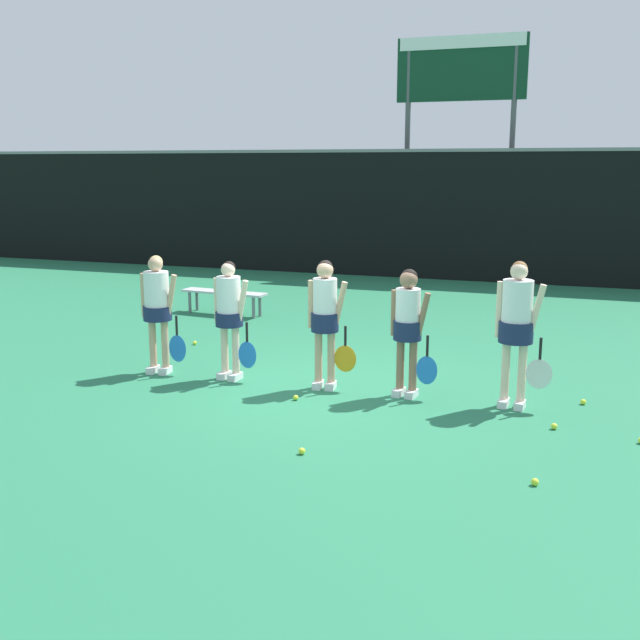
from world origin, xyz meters
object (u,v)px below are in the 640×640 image
player_4 (517,322)px  tennis_ball_3 (554,426)px  player_1 (230,311)px  tennis_ball_7 (250,354)px  bench_courtside (224,295)px  tennis_ball_1 (296,398)px  scoreboard (460,92)px  player_2 (325,314)px  player_3 (408,322)px  tennis_ball_2 (583,402)px  player_0 (158,304)px  tennis_ball_4 (535,482)px  tennis_ball_5 (195,343)px  tennis_ball_0 (302,451)px

player_4 → tennis_ball_3: player_4 is taller
player_1 → tennis_ball_7: 1.53m
bench_courtside → tennis_ball_7: size_ratio=25.02×
tennis_ball_1 → scoreboard: bearing=89.8°
bench_courtside → player_2: 5.33m
player_3 → tennis_ball_7: size_ratio=22.79×
player_1 → tennis_ball_1: bearing=-21.0°
player_1 → tennis_ball_7: size_ratio=22.76×
player_4 → player_1: bearing=-174.6°
tennis_ball_3 → tennis_ball_2: bearing=73.8°
tennis_ball_2 → bench_courtside: bearing=151.6°
player_3 → scoreboard: bearing=103.9°
player_4 → tennis_ball_3: size_ratio=24.93×
player_0 → player_4: (4.85, 0.09, 0.08)m
player_4 → tennis_ball_4: (0.41, -2.27, -1.03)m
player_2 → tennis_ball_5: size_ratio=25.21×
tennis_ball_1 → tennis_ball_7: (-1.45, 1.79, 0.00)m
player_1 → bench_courtside: bearing=123.6°
player_1 → tennis_ball_4: size_ratio=22.80×
player_2 → tennis_ball_2: size_ratio=24.44×
player_2 → tennis_ball_0: size_ratio=24.48×
scoreboard → bench_courtside: scoreboard is taller
scoreboard → player_1: scoreboard is taller
player_3 → player_4: (1.32, -0.01, 0.10)m
scoreboard → tennis_ball_0: size_ratio=87.89×
tennis_ball_2 → tennis_ball_4: bearing=-98.7°
scoreboard → player_0: (-2.30, -11.11, -3.71)m
player_1 → player_4: player_4 is taller
bench_courtside → tennis_ball_2: bench_courtside is taller
tennis_ball_4 → tennis_ball_5: (-5.60, 3.81, -0.00)m
player_4 → tennis_ball_2: 1.36m
tennis_ball_1 → tennis_ball_2: tennis_ball_2 is taller
player_0 → tennis_ball_5: size_ratio=24.79×
scoreboard → bench_courtside: 8.89m
tennis_ball_2 → player_0: bearing=-175.4°
scoreboard → tennis_ball_5: 10.90m
tennis_ball_5 → tennis_ball_7: 1.22m
tennis_ball_3 → tennis_ball_7: bearing=158.2°
tennis_ball_1 → tennis_ball_4: 3.41m
bench_courtside → player_0: size_ratio=1.07×
player_1 → tennis_ball_2: bearing=11.0°
player_2 → tennis_ball_1: bearing=-111.6°
player_0 → tennis_ball_1: player_0 is taller
player_1 → tennis_ball_0: size_ratio=23.50×
tennis_ball_1 → player_2: bearing=74.0°
scoreboard → tennis_ball_7: scoreboard is taller
player_0 → tennis_ball_5: player_0 is taller
tennis_ball_4 → tennis_ball_7: same height
tennis_ball_3 → tennis_ball_4: bearing=-93.7°
player_0 → tennis_ball_0: size_ratio=24.07×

